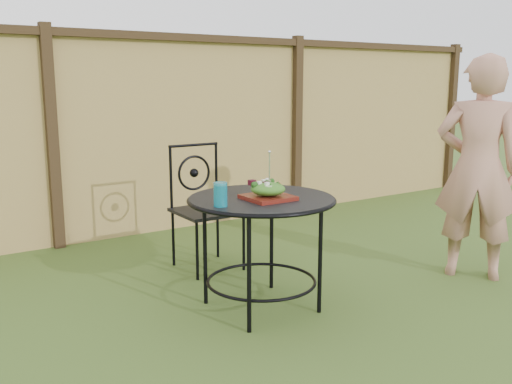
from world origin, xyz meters
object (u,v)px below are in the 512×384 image
at_px(patio_chair, 204,203).
at_px(diner, 478,168).
at_px(salad_plate, 268,197).
at_px(patio_table, 261,219).

xyz_separation_m(patio_chair, diner, (1.55, -1.29, 0.31)).
xyz_separation_m(diner, salad_plate, (-1.66, 0.27, -0.07)).
xyz_separation_m(patio_table, salad_plate, (-0.00, -0.07, 0.15)).
distance_m(patio_chair, salad_plate, 1.05).
relative_size(patio_table, patio_chair, 0.97).
distance_m(patio_table, diner, 1.70).
bearing_deg(salad_plate, patio_table, 88.51).
bearing_deg(patio_chair, patio_table, -96.21).
height_order(patio_table, diner, diner).
bearing_deg(diner, patio_table, 41.36).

